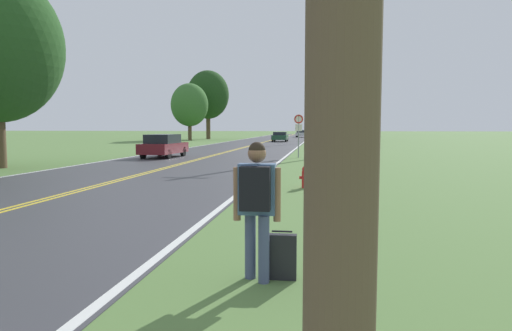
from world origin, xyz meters
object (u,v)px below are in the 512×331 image
Objects in this scene: tree_behind_sign at (190,105)px; tree_far_back at (208,95)px; fire_hydrant at (306,177)px; car_maroon_sedan_approaching at (163,146)px; car_silver_sedan_mid_far at (301,133)px; suitcase at (282,257)px; traffic_sign at (299,125)px; hitchhiker_person at (257,197)px; tree_right_cluster at (355,109)px; car_dark_green_sedan_mid_near at (280,136)px.

tree_far_back is at bearing 83.37° from tree_behind_sign.
fire_hydrant is 0.09× the size of tree_behind_sign.
tree_behind_sign reaches higher than fire_hydrant.
car_maroon_sedan_approaching is 0.97× the size of car_silver_sedan_mid_far.
traffic_sign is (-1.06, 23.54, 1.80)m from suitcase.
hitchhiker_person is 23.71m from traffic_sign.
tree_behind_sign is 37.13m from car_maroon_sedan_approaching.
fire_hydrant reaches higher than suitcase.
fire_hydrant is (-0.03, 9.05, 0.07)m from suitcase.
suitcase is 0.06× the size of tree_far_back.
traffic_sign is 45.57m from tree_far_back.
tree_right_cluster is at bearing 11.60° from tree_behind_sign.
tree_behind_sign is at bearing -96.63° from tree_far_back.
hitchhiker_person is 2.47× the size of fire_hydrant.
suitcase is 0.16× the size of car_dark_green_sedan_mid_near.
tree_behind_sign reaches higher than hitchhiker_person.
tree_behind_sign is (-17.58, 34.72, 3.01)m from traffic_sign.
tree_far_back is at bearing 111.67° from traffic_sign.
tree_behind_sign reaches higher than car_dark_green_sedan_mid_near.
suitcase is at bearing -67.82° from hitchhiker_person.
tree_far_back is 44.35m from car_maroon_sedan_approaching.
car_silver_sedan_mid_far is (6.09, 58.53, -0.05)m from car_maroon_sedan_approaching.
car_dark_green_sedan_mid_near is (12.60, -10.85, -6.37)m from tree_far_back.
tree_right_cluster is 43.41m from car_maroon_sedan_approaching.
tree_far_back reaches higher than tree_behind_sign.
tree_far_back is at bearing 107.42° from fire_hydrant.
tree_right_cluster is 23.08m from tree_far_back.
fire_hydrant is 14.63m from traffic_sign.
traffic_sign reaches higher than fire_hydrant.
car_silver_sedan_mid_far is (-8.67, 17.89, -3.94)m from tree_right_cluster.
car_maroon_sedan_approaching is at bearing -79.42° from tree_far_back.
tree_far_back is (-17.47, 65.77, 5.95)m from hitchhiker_person.
tree_right_cluster is 13.76m from car_dark_green_sedan_mid_near.
tree_behind_sign is 7.68m from tree_far_back.
tree_far_back is at bearing 13.89° from suitcase.
car_maroon_sedan_approaching is 32.63m from car_dark_green_sedan_mid_near.
tree_far_back is (-17.78, 65.64, 6.75)m from suitcase.
hitchhiker_person is at bearing -154.73° from car_maroon_sedan_approaching.
traffic_sign is 8.83m from car_maroon_sedan_approaching.
hitchhiker_person is 61.33m from tree_behind_sign.
tree_behind_sign is at bearing 16.68° from car_maroon_sedan_approaching.
tree_behind_sign reaches higher than suitcase.
hitchhiker_person is at bearing -88.21° from traffic_sign.
tree_behind_sign is 1.89× the size of car_maroon_sedan_approaching.
car_maroon_sedan_approaching is (-8.67, -1.06, -1.33)m from traffic_sign.
fire_hydrant is 0.16× the size of car_silver_sedan_mid_far.
tree_right_cluster is at bearing -6.11° from hitchhiker_person.
fire_hydrant is 0.07× the size of tree_far_back.
tree_far_back reaches higher than car_silver_sedan_mid_far.
tree_far_back reaches higher than fire_hydrant.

